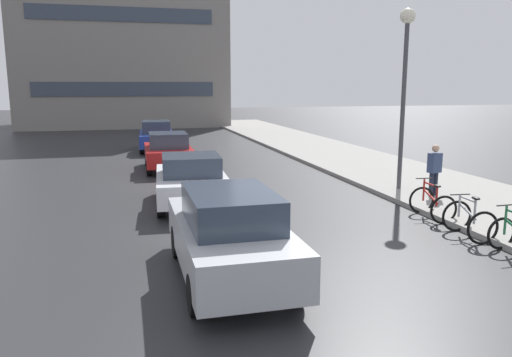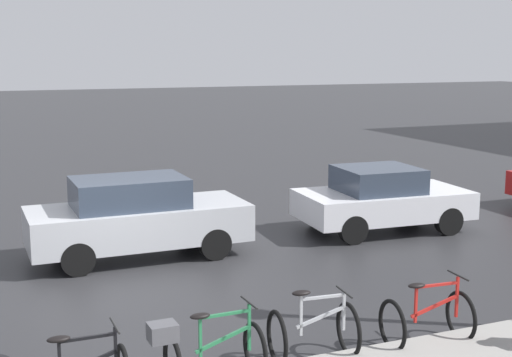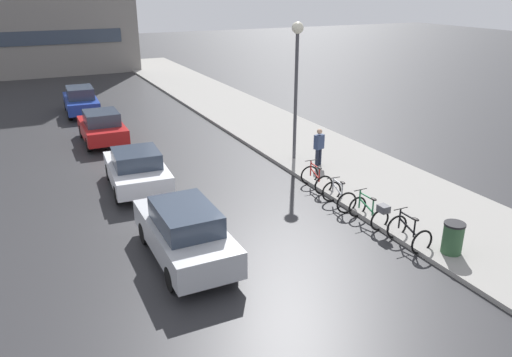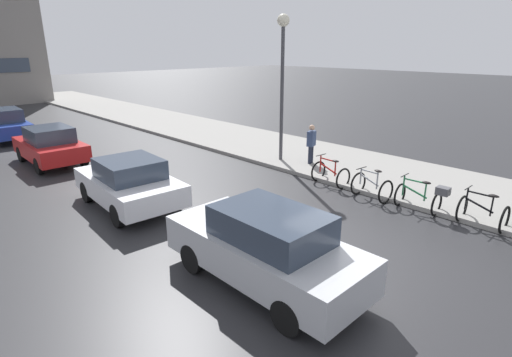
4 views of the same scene
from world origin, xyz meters
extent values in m
plane|color=#28282B|center=(0.00, 0.00, 0.00)|extent=(140.00, 140.00, 0.00)
cube|color=gray|center=(6.00, 10.00, 0.07)|extent=(4.80, 60.00, 0.14)
torus|color=black|center=(3.71, -0.97, 0.38)|extent=(0.75, 0.07, 0.75)
torus|color=black|center=(3.70, -2.02, 0.38)|extent=(0.75, 0.07, 0.75)
cube|color=black|center=(3.71, -1.68, 0.64)|extent=(0.04, 0.04, 0.54)
cube|color=black|center=(3.71, -1.05, 0.68)|extent=(0.04, 0.04, 0.61)
cube|color=black|center=(3.71, -1.36, 0.91)|extent=(0.04, 0.63, 0.04)
cube|color=black|center=(3.71, -1.39, 0.59)|extent=(0.04, 0.72, 0.26)
ellipsoid|color=black|center=(3.71, -1.68, 0.94)|extent=(0.14, 0.26, 0.07)
cylinder|color=black|center=(3.71, -1.05, 1.01)|extent=(0.50, 0.03, 0.03)
torus|color=black|center=(3.56, 0.76, 0.35)|extent=(0.71, 0.08, 0.71)
torus|color=black|center=(3.59, -0.33, 0.35)|extent=(0.71, 0.08, 0.71)
cube|color=#237042|center=(3.58, 0.02, 0.62)|extent=(0.04, 0.04, 0.53)
cube|color=#237042|center=(3.56, 0.68, 0.66)|extent=(0.04, 0.04, 0.62)
cube|color=#237042|center=(3.57, 0.35, 0.89)|extent=(0.05, 0.66, 0.04)
cube|color=#237042|center=(3.57, 0.32, 0.57)|extent=(0.05, 0.74, 0.27)
ellipsoid|color=black|center=(3.58, 0.02, 0.92)|extent=(0.15, 0.26, 0.07)
cylinder|color=black|center=(3.56, 0.68, 0.99)|extent=(0.50, 0.04, 0.03)
cube|color=#4C4C51|center=(3.59, -0.45, 0.79)|extent=(0.29, 0.35, 0.22)
torus|color=black|center=(3.50, 2.16, 0.38)|extent=(0.76, 0.13, 0.76)
torus|color=black|center=(3.41, 1.14, 0.38)|extent=(0.76, 0.13, 0.76)
cube|color=#ADAFB5|center=(3.44, 1.47, 0.66)|extent=(0.04, 0.04, 0.56)
cube|color=#ADAFB5|center=(3.49, 2.09, 0.64)|extent=(0.04, 0.04, 0.52)
cube|color=#ADAFB5|center=(3.47, 1.78, 0.88)|extent=(0.09, 0.62, 0.04)
cube|color=#ADAFB5|center=(3.46, 1.75, 0.60)|extent=(0.10, 0.70, 0.25)
ellipsoid|color=black|center=(3.44, 1.47, 0.97)|extent=(0.16, 0.27, 0.07)
cylinder|color=black|center=(3.49, 2.09, 0.92)|extent=(0.50, 0.07, 0.03)
torus|color=black|center=(3.67, 3.91, 0.37)|extent=(0.74, 0.11, 0.74)
torus|color=black|center=(3.59, 2.80, 0.37)|extent=(0.74, 0.11, 0.74)
cube|color=red|center=(3.62, 3.16, 0.62)|extent=(0.04, 0.04, 0.51)
cube|color=red|center=(3.67, 3.83, 0.67)|extent=(0.04, 0.04, 0.60)
cube|color=red|center=(3.64, 3.49, 0.88)|extent=(0.08, 0.67, 0.04)
cube|color=red|center=(3.64, 3.47, 0.57)|extent=(0.09, 0.75, 0.27)
ellipsoid|color=black|center=(3.62, 3.16, 0.91)|extent=(0.16, 0.27, 0.07)
cylinder|color=black|center=(3.67, 3.83, 0.98)|extent=(0.50, 0.06, 0.03)
cube|color=#B2B5BA|center=(-2.33, 0.68, 0.69)|extent=(1.78, 4.35, 0.74)
cube|color=#2D3847|center=(-2.33, 0.51, 1.35)|extent=(1.46, 2.20, 0.58)
cylinder|color=black|center=(-3.11, 2.03, 0.32)|extent=(0.22, 0.64, 0.64)
cylinder|color=black|center=(-1.54, 2.03, 0.32)|extent=(0.22, 0.64, 0.64)
cylinder|color=black|center=(-3.11, -0.67, 0.32)|extent=(0.22, 0.64, 0.64)
cylinder|color=black|center=(-1.54, -0.67, 0.32)|extent=(0.22, 0.64, 0.64)
cube|color=silver|center=(-2.28, 6.42, 0.63)|extent=(2.20, 4.00, 0.62)
cube|color=#2D3847|center=(-2.29, 6.27, 1.21)|extent=(1.71, 1.85, 0.56)
cylinder|color=black|center=(-3.08, 7.68, 0.32)|extent=(0.26, 0.65, 0.64)
cylinder|color=black|center=(-1.33, 7.57, 0.32)|extent=(0.26, 0.65, 0.64)
cylinder|color=black|center=(-3.23, 5.28, 0.32)|extent=(0.26, 0.65, 0.64)
cylinder|color=black|center=(-1.48, 5.17, 0.32)|extent=(0.26, 0.65, 0.64)
cube|color=#AD1919|center=(-2.40, 12.92, 0.64)|extent=(1.90, 3.92, 0.63)
cube|color=#2D3847|center=(-2.41, 12.77, 1.25)|extent=(1.54, 1.86, 0.59)
cylinder|color=black|center=(-3.21, 14.14, 0.32)|extent=(0.23, 0.64, 0.64)
cylinder|color=black|center=(-1.56, 14.12, 0.32)|extent=(0.23, 0.64, 0.64)
cylinder|color=black|center=(-3.24, 11.73, 0.32)|extent=(0.23, 0.64, 0.64)
cylinder|color=black|center=(-1.60, 11.70, 0.32)|extent=(0.23, 0.64, 0.64)
cube|color=navy|center=(-2.51, 19.33, 0.65)|extent=(1.92, 4.29, 0.65)
cube|color=#2D3847|center=(-2.51, 19.16, 1.29)|extent=(1.51, 2.07, 0.63)
cylinder|color=black|center=(-1.68, 20.60, 0.32)|extent=(0.25, 0.65, 0.64)
cylinder|color=black|center=(-1.79, 17.99, 0.32)|extent=(0.25, 0.65, 0.64)
cylinder|color=#1E2333|center=(4.84, 5.23, 0.42)|extent=(0.14, 0.14, 0.85)
cylinder|color=#1E2333|center=(5.02, 5.29, 0.42)|extent=(0.14, 0.14, 0.85)
cube|color=navy|center=(4.93, 5.26, 1.14)|extent=(0.45, 0.34, 0.59)
sphere|color=tan|center=(4.93, 5.26, 1.58)|extent=(0.22, 0.22, 0.22)
cylinder|color=#424247|center=(4.49, 6.48, 2.67)|extent=(0.14, 0.14, 5.34)
sphere|color=#F2EACC|center=(4.49, 6.48, 5.53)|extent=(0.47, 0.47, 0.47)
camera|label=1|loc=(-4.01, -7.77, 3.43)|focal=35.00mm
camera|label=2|loc=(11.47, -2.55, 4.09)|focal=50.00mm
camera|label=3|loc=(-5.87, -11.10, 7.10)|focal=35.00mm
camera|label=4|loc=(-7.39, -4.31, 4.60)|focal=28.00mm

